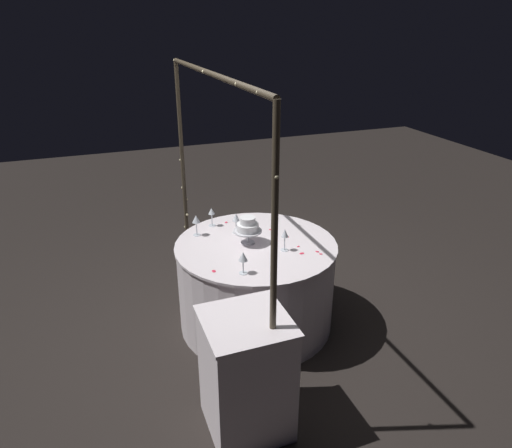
{
  "coord_description": "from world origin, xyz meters",
  "views": [
    {
      "loc": [
        -3.03,
        1.13,
        2.33
      ],
      "look_at": [
        0.0,
        0.0,
        0.9
      ],
      "focal_mm": 32.61,
      "sensor_mm": 36.0,
      "label": 1
    }
  ],
  "objects": [
    {
      "name": "rose_petal_3",
      "position": [
        -0.07,
        -0.12,
        0.73
      ],
      "size": [
        0.04,
        0.05,
        0.0
      ],
      "primitive_type": "ellipsoid",
      "rotation": [
        0.0,
        0.0,
        5.15
      ],
      "color": "#E02D47",
      "rests_on": "main_table"
    },
    {
      "name": "wine_glass_0",
      "position": [
        -0.18,
        -0.16,
        0.86
      ],
      "size": [
        0.06,
        0.06,
        0.17
      ],
      "color": "silver",
      "rests_on": "main_table"
    },
    {
      "name": "wine_glass_1",
      "position": [
        -0.4,
        0.24,
        0.85
      ],
      "size": [
        0.06,
        0.06,
        0.16
      ],
      "color": "silver",
      "rests_on": "main_table"
    },
    {
      "name": "rose_petal_2",
      "position": [
        -0.33,
        -0.39,
        0.73
      ],
      "size": [
        0.03,
        0.03,
        0.0
      ],
      "primitive_type": "ellipsoid",
      "rotation": [
        0.0,
        0.0,
        0.88
      ],
      "color": "#E02D47",
      "rests_on": "main_table"
    },
    {
      "name": "tiered_cake",
      "position": [
        0.04,
        0.06,
        0.87
      ],
      "size": [
        0.22,
        0.22,
        0.22
      ],
      "color": "silver",
      "rests_on": "main_table"
    },
    {
      "name": "rose_petal_5",
      "position": [
        -0.01,
        -0.17,
        0.73
      ],
      "size": [
        0.03,
        0.04,
        0.0
      ],
      "primitive_type": "ellipsoid",
      "rotation": [
        0.0,
        0.0,
        4.99
      ],
      "color": "#E02D47",
      "rests_on": "main_table"
    },
    {
      "name": "ground_plane",
      "position": [
        0.0,
        0.0,
        0.0
      ],
      "size": [
        12.0,
        12.0,
        0.0
      ],
      "primitive_type": "plane",
      "color": "black"
    },
    {
      "name": "wine_glass_4",
      "position": [
        0.25,
        0.08,
        0.86
      ],
      "size": [
        0.06,
        0.06,
        0.17
      ],
      "color": "silver",
      "rests_on": "main_table"
    },
    {
      "name": "wine_glass_3",
      "position": [
        0.31,
        0.39,
        0.86
      ],
      "size": [
        0.06,
        0.06,
        0.17
      ],
      "color": "silver",
      "rests_on": "main_table"
    },
    {
      "name": "rose_petal_0",
      "position": [
        -0.16,
        -0.29,
        0.73
      ],
      "size": [
        0.03,
        0.03,
        0.0
      ],
      "primitive_type": "ellipsoid",
      "rotation": [
        0.0,
        0.0,
        5.14
      ],
      "color": "#E02D47",
      "rests_on": "main_table"
    },
    {
      "name": "rose_petal_9",
      "position": [
        0.48,
        0.1,
        0.73
      ],
      "size": [
        0.04,
        0.03,
        0.0
      ],
      "primitive_type": "ellipsoid",
      "rotation": [
        0.0,
        0.0,
        2.71
      ],
      "color": "#E02D47",
      "rests_on": "main_table"
    },
    {
      "name": "rose_petal_6",
      "position": [
        -0.29,
        -0.38,
        0.73
      ],
      "size": [
        0.04,
        0.04,
        0.0
      ],
      "primitive_type": "ellipsoid",
      "rotation": [
        0.0,
        0.0,
        0.78
      ],
      "color": "#E02D47",
      "rests_on": "main_table"
    },
    {
      "name": "rose_petal_8",
      "position": [
        -0.3,
        0.42,
        0.73
      ],
      "size": [
        0.04,
        0.03,
        0.0
      ],
      "primitive_type": "ellipsoid",
      "rotation": [
        0.0,
        0.0,
        3.21
      ],
      "color": "#E02D47",
      "rests_on": "main_table"
    },
    {
      "name": "side_table",
      "position": [
        -0.99,
        0.43,
        0.39
      ],
      "size": [
        0.49,
        0.49,
        0.78
      ],
      "color": "white",
      "rests_on": "ground"
    },
    {
      "name": "wine_glass_2",
      "position": [
        0.45,
        0.23,
        0.85
      ],
      "size": [
        0.06,
        0.06,
        0.16
      ],
      "color": "silver",
      "rests_on": "main_table"
    },
    {
      "name": "rose_petal_7",
      "position": [
        -0.27,
        -0.26,
        0.73
      ],
      "size": [
        0.03,
        0.04,
        0.0
      ],
      "primitive_type": "ellipsoid",
      "rotation": [
        0.0,
        0.0,
        4.78
      ],
      "color": "#E02D47",
      "rests_on": "main_table"
    },
    {
      "name": "main_table",
      "position": [
        0.0,
        0.0,
        0.36
      ],
      "size": [
        1.26,
        1.26,
        0.73
      ],
      "color": "white",
      "rests_on": "ground"
    },
    {
      "name": "rose_petal_4",
      "position": [
        0.2,
        -0.2,
        0.73
      ],
      "size": [
        0.03,
        0.03,
        0.0
      ],
      "primitive_type": "ellipsoid",
      "rotation": [
        0.0,
        0.0,
        5.25
      ],
      "color": "#E02D47",
      "rests_on": "main_table"
    },
    {
      "name": "decorative_arch",
      "position": [
        0.0,
        0.31,
        1.36
      ],
      "size": [
        2.26,
        0.06,
        2.02
      ],
      "color": "#473D2D",
      "rests_on": "ground"
    },
    {
      "name": "rose_petal_1",
      "position": [
        0.03,
        -0.28,
        0.73
      ],
      "size": [
        0.03,
        0.03,
        0.0
      ],
      "primitive_type": "ellipsoid",
      "rotation": [
        0.0,
        0.0,
        5.95
      ],
      "color": "#E02D47",
      "rests_on": "main_table"
    }
  ]
}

